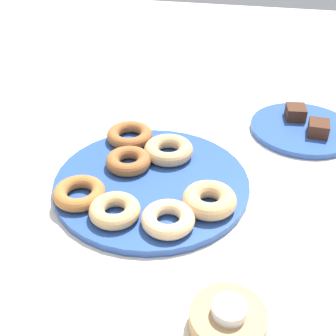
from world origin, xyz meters
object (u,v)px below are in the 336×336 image
(donut_4, at_px, (209,200))
(cake_plate, at_px, (302,129))
(donut_2, at_px, (115,210))
(donut_0, at_px, (169,150))
(tealight, at_px, (229,310))
(donut_plate, at_px, (152,183))
(candle_holder, at_px, (228,321))
(donut_6, at_px, (168,219))
(brownie_far, at_px, (318,128))
(donut_3, at_px, (130,135))
(donut_5, at_px, (79,193))
(brownie_near, at_px, (296,112))
(donut_1, at_px, (128,161))

(donut_4, xyz_separation_m, cake_plate, (-0.30, 0.16, -0.02))
(donut_2, bearing_deg, donut_0, 165.39)
(donut_2, bearing_deg, tealight, 51.08)
(donut_2, bearing_deg, donut_plate, 162.25)
(donut_plate, relative_size, donut_4, 3.89)
(candle_holder, bearing_deg, donut_4, -166.38)
(donut_6, distance_m, cake_plate, 0.42)
(brownie_far, bearing_deg, donut_3, -74.57)
(donut_0, bearing_deg, donut_plate, -10.30)
(donut_2, bearing_deg, donut_5, -113.60)
(brownie_near, bearing_deg, donut_0, -49.71)
(donut_2, xyz_separation_m, donut_3, (-0.23, -0.04, -0.00))
(donut_0, bearing_deg, donut_6, 11.41)
(donut_plate, distance_m, donut_1, 0.06)
(brownie_far, height_order, tealight, tealight)
(donut_5, height_order, donut_6, donut_6)
(donut_1, relative_size, donut_3, 0.91)
(tealight, bearing_deg, brownie_far, 164.03)
(brownie_near, distance_m, brownie_far, 0.07)
(donut_5, distance_m, candle_holder, 0.32)
(donut_6, height_order, cake_plate, donut_6)
(donut_4, xyz_separation_m, brownie_near, (-0.34, 0.15, -0.00))
(donut_5, relative_size, cake_plate, 0.40)
(cake_plate, height_order, brownie_far, brownie_far)
(donut_5, bearing_deg, brownie_near, 134.89)
(donut_0, distance_m, brownie_far, 0.32)
(donut_4, distance_m, donut_6, 0.08)
(donut_1, distance_m, tealight, 0.36)
(donut_4, distance_m, cake_plate, 0.35)
(donut_2, height_order, cake_plate, donut_2)
(tealight, bearing_deg, donut_3, -148.65)
(donut_1, bearing_deg, donut_plate, 58.32)
(donut_plate, height_order, donut_0, donut_0)
(brownie_near, bearing_deg, donut_5, -45.11)
(donut_2, relative_size, donut_6, 0.98)
(donut_plate, distance_m, cake_plate, 0.37)
(donut_3, bearing_deg, tealight, 31.35)
(brownie_near, distance_m, candle_holder, 0.55)
(donut_1, xyz_separation_m, brownie_far, (-0.19, 0.35, 0.00))
(donut_5, bearing_deg, cake_plate, 130.87)
(donut_2, xyz_separation_m, brownie_far, (-0.33, 0.33, 0.00))
(donut_0, distance_m, brownie_near, 0.32)
(tealight, bearing_deg, donut_4, -166.38)
(donut_3, xyz_separation_m, brownie_near, (-0.16, 0.33, 0.00))
(cake_plate, height_order, brownie_near, brownie_near)
(tealight, bearing_deg, donut_plate, -148.66)
(brownie_near, relative_size, tealight, 1.04)
(donut_0, height_order, donut_6, donut_0)
(candle_holder, bearing_deg, tealight, 0.00)
(donut_plate, distance_m, donut_5, 0.13)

